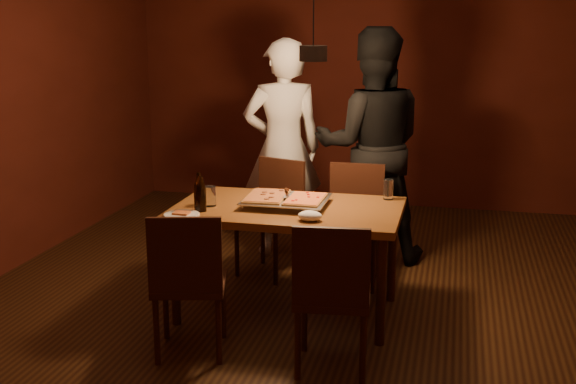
% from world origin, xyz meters
% --- Properties ---
extents(room_shell, '(6.00, 6.00, 6.00)m').
position_xyz_m(room_shell, '(0.00, 0.00, 1.40)').
color(room_shell, '#3D2410').
rests_on(room_shell, ground).
extents(dining_table, '(1.50, 0.90, 0.75)m').
position_xyz_m(dining_table, '(-0.14, -0.13, 0.68)').
color(dining_table, brown).
rests_on(dining_table, floor).
extents(chair_far_left, '(0.53, 0.53, 0.49)m').
position_xyz_m(chair_far_left, '(-0.43, 0.67, 0.54)').
color(chair_far_left, '#38190F').
rests_on(chair_far_left, floor).
extents(chair_far_right, '(0.42, 0.42, 0.49)m').
position_xyz_m(chair_far_right, '(0.21, 0.62, 0.54)').
color(chair_far_right, '#38190F').
rests_on(chair_far_right, floor).
extents(chair_near_left, '(0.51, 0.51, 0.49)m').
position_xyz_m(chair_near_left, '(-0.55, -0.92, 0.54)').
color(chair_near_left, '#38190F').
rests_on(chair_near_left, floor).
extents(chair_near_right, '(0.46, 0.46, 0.49)m').
position_xyz_m(chair_near_right, '(0.30, -0.93, 0.54)').
color(chair_near_right, '#38190F').
rests_on(chair_near_right, floor).
extents(pizza_tray, '(0.56, 0.46, 0.05)m').
position_xyz_m(pizza_tray, '(-0.16, -0.10, 0.77)').
color(pizza_tray, silver).
rests_on(pizza_tray, dining_table).
extents(pizza_meat, '(0.27, 0.41, 0.02)m').
position_xyz_m(pizza_meat, '(-0.29, -0.09, 0.81)').
color(pizza_meat, maroon).
rests_on(pizza_meat, pizza_tray).
extents(pizza_cheese, '(0.24, 0.37, 0.02)m').
position_xyz_m(pizza_cheese, '(-0.02, -0.11, 0.81)').
color(pizza_cheese, gold).
rests_on(pizza_cheese, pizza_tray).
extents(spatula, '(0.17, 0.26, 0.04)m').
position_xyz_m(spatula, '(-0.14, -0.08, 0.81)').
color(spatula, silver).
rests_on(spatula, pizza_tray).
extents(beer_bottle_a, '(0.07, 0.07, 0.26)m').
position_xyz_m(beer_bottle_a, '(-0.67, -0.38, 0.88)').
color(beer_bottle_a, black).
rests_on(beer_bottle_a, dining_table).
extents(beer_bottle_b, '(0.06, 0.06, 0.23)m').
position_xyz_m(beer_bottle_b, '(-0.66, -0.37, 0.87)').
color(beer_bottle_b, black).
rests_on(beer_bottle_b, dining_table).
extents(water_glass_left, '(0.08, 0.08, 0.13)m').
position_xyz_m(water_glass_left, '(-0.65, -0.23, 0.82)').
color(water_glass_left, silver).
rests_on(water_glass_left, dining_table).
extents(water_glass_right, '(0.07, 0.07, 0.14)m').
position_xyz_m(water_glass_right, '(0.49, 0.23, 0.82)').
color(water_glass_right, silver).
rests_on(water_glass_right, dining_table).
extents(plate_slice, '(0.23, 0.23, 0.03)m').
position_xyz_m(plate_slice, '(-0.74, -0.52, 0.76)').
color(plate_slice, white).
rests_on(plate_slice, dining_table).
extents(napkin, '(0.15, 0.12, 0.06)m').
position_xyz_m(napkin, '(0.07, -0.43, 0.78)').
color(napkin, white).
rests_on(napkin, dining_table).
extents(diner_white, '(0.78, 0.66, 1.82)m').
position_xyz_m(diner_white, '(-0.48, 1.14, 0.91)').
color(diner_white, silver).
rests_on(diner_white, floor).
extents(diner_dark, '(1.05, 0.88, 1.91)m').
position_xyz_m(diner_dark, '(0.25, 1.17, 0.96)').
color(diner_dark, black).
rests_on(diner_dark, floor).
extents(pendant_lamp, '(0.18, 0.18, 1.10)m').
position_xyz_m(pendant_lamp, '(0.00, 0.00, 1.76)').
color(pendant_lamp, black).
rests_on(pendant_lamp, ceiling).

